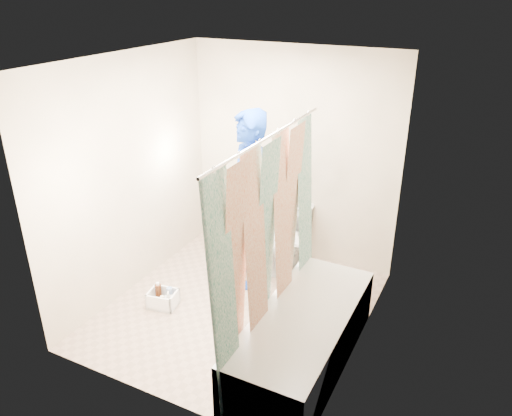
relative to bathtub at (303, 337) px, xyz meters
The scene contains 14 objects.
floor 0.99m from the bathtub, 153.43° to the left, with size 2.60×2.60×0.00m, color gray.
ceiling 2.33m from the bathtub, 153.43° to the left, with size 2.40×2.60×0.02m, color white.
wall_back 2.14m from the bathtub, 116.23° to the left, with size 2.40×0.02×2.40m, color #C6B598.
wall_front 1.54m from the bathtub, 134.17° to the right, with size 2.40×0.02×2.40m, color #C6B598.
wall_left 2.29m from the bathtub, 168.29° to the left, with size 0.02×2.60×2.40m, color #C6B598.
wall_right 1.08m from the bathtub, 50.53° to the left, with size 0.02×2.60×2.40m, color #C6B598.
bathtub is the anchor object (origin of this frame).
curtain_rod 1.71m from the bathtub, behind, with size 0.02×0.02×1.90m, color silver.
shower_curtain 0.82m from the bathtub, behind, with size 0.06×1.75×1.80m, color white.
toilet 1.57m from the bathtub, 117.98° to the left, with size 0.39×0.68×0.69m, color white.
tank_lid 1.48m from the bathtub, 119.76° to the left, with size 0.43×0.18×0.03m, color white.
tank_internals 1.80m from the bathtub, 116.68° to the left, with size 0.17×0.06×0.23m.
plumber 1.54m from the bathtub, 136.59° to the left, with size 0.68×0.45×1.87m, color #1031A3.
cleaning_caddy 1.55m from the bathtub, behind, with size 0.31×0.27×0.21m.
Camera 1 is at (2.00, -3.58, 2.98)m, focal length 35.00 mm.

